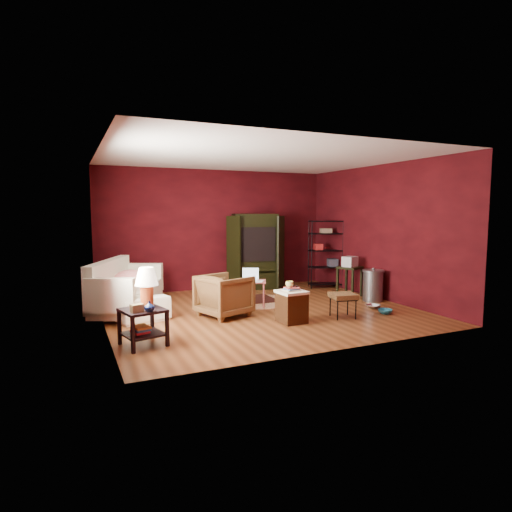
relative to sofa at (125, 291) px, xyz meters
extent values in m
cube|color=brown|center=(2.32, -0.87, -0.41)|extent=(5.50, 5.00, 0.02)
cube|color=white|center=(2.32, -0.87, 2.41)|extent=(5.50, 5.00, 0.02)
cube|color=#470A0E|center=(2.32, 1.64, 1.00)|extent=(5.50, 0.02, 2.80)
cube|color=#470A0E|center=(2.32, -3.38, 1.00)|extent=(5.50, 0.02, 2.80)
cube|color=#470A0E|center=(-0.44, -0.87, 1.00)|extent=(0.02, 5.00, 2.80)
cube|color=#470A0E|center=(5.08, -0.87, 1.00)|extent=(0.02, 5.00, 2.80)
cube|color=white|center=(-0.41, -1.87, 1.20)|extent=(0.02, 1.20, 1.40)
imported|color=white|center=(0.00, 0.00, 0.00)|extent=(1.10, 2.14, 0.81)
imported|color=black|center=(1.56, -1.00, 0.00)|extent=(0.96, 0.99, 0.81)
imported|color=#B7BABE|center=(4.37, -1.57, -0.27)|extent=(0.27, 0.15, 0.26)
imported|color=#299CC0|center=(4.27, -2.02, -0.27)|extent=(0.27, 0.14, 0.26)
imported|color=#0B1339|center=(0.04, -2.31, 0.18)|extent=(0.14, 0.15, 0.14)
imported|color=#F7F678|center=(2.39, -1.86, 0.25)|extent=(0.15, 0.13, 0.13)
cube|color=black|center=(-0.02, -2.11, 0.09)|extent=(0.65, 0.65, 0.04)
cube|color=black|center=(-0.02, -2.11, -0.24)|extent=(0.61, 0.61, 0.03)
cube|color=black|center=(-0.20, -2.40, -0.15)|extent=(0.05, 0.05, 0.50)
cube|color=black|center=(0.27, -2.29, -0.15)|extent=(0.05, 0.05, 0.50)
cube|color=black|center=(-0.32, -1.93, -0.15)|extent=(0.05, 0.05, 0.50)
cube|color=black|center=(0.15, -1.82, -0.15)|extent=(0.05, 0.05, 0.50)
cylinder|color=#DB5A28|center=(0.06, -2.00, 0.26)|extent=(0.22, 0.22, 0.30)
cone|color=#F2E5C6|center=(0.06, -2.00, 0.54)|extent=(0.39, 0.39, 0.25)
cube|color=#927F50|center=(-0.12, -2.27, 0.16)|extent=(0.18, 0.14, 0.11)
cube|color=#D53544|center=(-0.07, -2.12, -0.20)|extent=(0.25, 0.29, 0.03)
cube|color=#3594D5|center=(-0.06, -2.12, -0.17)|extent=(0.25, 0.29, 0.03)
cube|color=#F0C650|center=(-0.05, -2.12, -0.14)|extent=(0.25, 0.29, 0.03)
cube|color=white|center=(0.06, -0.02, -0.12)|extent=(1.53, 2.07, 0.40)
cube|color=white|center=(-0.26, 0.13, 0.15)|extent=(0.97, 1.81, 0.80)
cube|color=white|center=(-0.34, -0.88, 0.10)|extent=(0.81, 0.50, 0.55)
cube|color=white|center=(0.46, 0.85, 0.10)|extent=(0.81, 0.50, 0.55)
ellipsoid|color=#FE2324|center=(-0.13, -0.54, 0.20)|extent=(0.69, 0.69, 0.28)
ellipsoid|color=#FE2324|center=(0.10, -0.04, 0.22)|extent=(0.77, 0.77, 0.32)
ellipsoid|color=white|center=(0.32, 0.42, 0.18)|extent=(0.64, 0.64, 0.26)
cube|color=#43220F|center=(2.43, -1.87, -0.16)|extent=(0.44, 0.44, 0.49)
cube|color=white|center=(2.43, -1.87, 0.11)|extent=(0.46, 0.46, 0.05)
cube|color=beige|center=(2.43, -1.87, 0.14)|extent=(0.25, 0.20, 0.02)
cube|color=#4D7EB5|center=(2.43, -1.87, 0.16)|extent=(0.25, 0.21, 0.02)
cube|color=#CF504D|center=(2.43, -1.87, 0.18)|extent=(0.22, 0.17, 0.02)
cube|color=black|center=(2.50, -1.83, 0.20)|extent=(0.10, 0.15, 0.02)
cube|color=black|center=(3.40, -1.94, -0.02)|extent=(0.49, 0.49, 0.08)
cube|color=black|center=(3.40, -1.94, -0.07)|extent=(0.44, 0.44, 0.02)
cylinder|color=black|center=(3.20, -2.07, -0.23)|extent=(0.02, 0.02, 0.34)
cylinder|color=black|center=(3.53, -2.14, -0.23)|extent=(0.02, 0.02, 0.34)
cylinder|color=black|center=(3.27, -1.75, -0.23)|extent=(0.02, 0.02, 0.34)
cylinder|color=black|center=(3.60, -1.81, -0.23)|extent=(0.02, 0.02, 0.34)
cylinder|color=beige|center=(2.65, -0.18, -0.40)|extent=(1.82, 1.82, 0.01)
cube|color=#471912|center=(2.36, 0.04, -0.39)|extent=(1.30, 0.88, 0.01)
cube|color=#B05250|center=(2.27, -0.51, 0.09)|extent=(0.71, 0.63, 0.03)
cylinder|color=#B05250|center=(1.97, -0.56, -0.16)|extent=(0.05, 0.05, 0.49)
cylinder|color=#B05250|center=(2.43, -0.77, -0.16)|extent=(0.05, 0.05, 0.49)
cylinder|color=#B05250|center=(2.11, -0.25, -0.16)|extent=(0.05, 0.05, 0.49)
cylinder|color=#B05250|center=(2.57, -0.47, -0.16)|extent=(0.05, 0.05, 0.49)
cube|color=silver|center=(2.28, -0.49, 0.11)|extent=(0.38, 0.33, 0.02)
cube|color=silver|center=(2.33, -0.39, 0.23)|extent=(0.32, 0.19, 0.21)
cube|color=white|center=(2.12, -0.55, 0.11)|extent=(0.27, 0.34, 0.00)
cube|color=white|center=(2.36, -0.65, 0.11)|extent=(0.34, 0.36, 0.00)
cube|color=black|center=(3.16, 1.28, 0.49)|extent=(1.11, 0.74, 1.78)
cube|color=black|center=(3.15, 1.19, 0.67)|extent=(0.90, 0.57, 0.80)
cube|color=black|center=(2.56, 1.13, 0.49)|extent=(0.22, 0.40, 1.68)
cube|color=black|center=(3.67, 0.92, 0.49)|extent=(0.33, 0.33, 1.68)
cube|color=#2B2D30|center=(3.15, 1.24, 0.58)|extent=(0.66, 0.57, 0.49)
cube|color=black|center=(3.11, 1.00, 0.58)|extent=(0.46, 0.10, 0.37)
cube|color=black|center=(3.15, 1.24, 0.02)|extent=(0.91, 0.61, 0.05)
cylinder|color=black|center=(4.36, 0.66, 0.41)|extent=(0.03, 0.03, 1.62)
cylinder|color=black|center=(5.07, 0.42, 0.41)|extent=(0.03, 0.03, 1.62)
cylinder|color=black|center=(4.46, 0.97, 0.41)|extent=(0.03, 0.03, 1.62)
cylinder|color=black|center=(5.17, 0.73, 0.41)|extent=(0.03, 0.03, 1.62)
cube|color=black|center=(4.77, 0.70, -0.31)|extent=(0.86, 0.57, 0.02)
cube|color=black|center=(4.77, 0.70, 0.09)|extent=(0.86, 0.57, 0.02)
cube|color=black|center=(4.77, 0.70, 0.50)|extent=(0.86, 0.57, 0.02)
cube|color=black|center=(4.77, 0.70, 0.90)|extent=(0.86, 0.57, 0.02)
cube|color=black|center=(4.77, 0.70, 1.20)|extent=(0.86, 0.57, 0.02)
cube|color=maroon|center=(4.59, 0.75, 0.59)|extent=(0.24, 0.27, 0.14)
cube|color=#31313E|center=(4.94, 0.64, 0.20)|extent=(0.28, 0.28, 0.18)
cube|color=#7C644A|center=(4.77, 0.70, 0.97)|extent=(0.31, 0.25, 0.11)
cube|color=black|center=(4.64, -0.45, 0.23)|extent=(0.57, 0.57, 0.04)
cube|color=black|center=(4.54, -0.69, -0.09)|extent=(0.06, 0.06, 0.63)
cube|color=black|center=(4.88, -0.54, -0.09)|extent=(0.06, 0.06, 0.63)
cube|color=black|center=(4.40, -0.35, -0.09)|extent=(0.06, 0.06, 0.63)
cube|color=black|center=(4.73, -0.20, -0.09)|extent=(0.06, 0.06, 0.63)
cube|color=silver|center=(4.64, -0.45, 0.36)|extent=(0.37, 0.34, 0.22)
cylinder|color=gray|center=(4.78, -1.05, -0.10)|extent=(0.47, 0.47, 0.60)
cylinder|color=gray|center=(4.78, -1.05, 0.22)|extent=(0.52, 0.52, 0.04)
sphere|color=gray|center=(4.78, -1.05, 0.26)|extent=(0.07, 0.07, 0.06)
camera|label=1|loc=(-0.94, -7.97, 1.44)|focal=30.00mm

